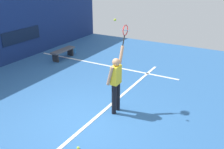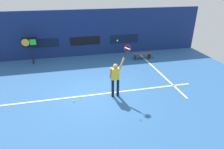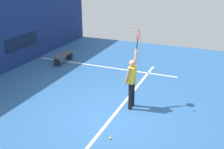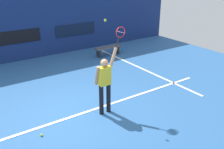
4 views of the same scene
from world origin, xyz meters
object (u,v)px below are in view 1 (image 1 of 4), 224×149
Objects in this scene: spare_ball at (78,148)px; water_bottle at (75,51)px; tennis_ball at (115,20)px; tennis_player at (116,81)px; tennis_racket at (125,31)px; court_bench at (63,52)px.

water_bottle is at bearing 37.56° from spare_ball.
tennis_ball is at bearing 4.46° from spare_ball.
tennis_player is 3.15× the size of tennis_racket.
court_bench is (3.15, 4.60, -0.67)m from tennis_player.
tennis_ball is 6.56m from water_bottle.
tennis_racket is 0.45× the size of court_bench.
court_bench is (2.63, 4.60, -2.01)m from tennis_racket.
tennis_player is 1.41× the size of court_bench.
tennis_ball is at bearing 167.46° from tennis_racket.
tennis_player is at bearing -124.41° from court_bench.
water_bottle is (0.93, 0.00, -0.22)m from court_bench.
spare_ball is at bearing -142.44° from water_bottle.
court_bench is 5.83× the size of water_bottle.
spare_ball is at bearing -177.93° from tennis_player.
tennis_player is 1.72m from tennis_ball.
tennis_ball reaches higher than court_bench.
tennis_racket is at bearing -127.70° from water_bottle.
spare_ball is (-2.09, -0.16, -2.70)m from tennis_ball.
tennis_ball is 1.00× the size of spare_ball.
tennis_racket is 2.61× the size of water_bottle.
spare_ball is (-6.07, -4.67, -0.09)m from water_bottle.
tennis_player is 8.22× the size of water_bottle.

